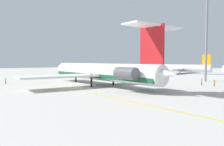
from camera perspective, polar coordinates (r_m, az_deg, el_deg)
name	(u,v)px	position (r m, az deg, el deg)	size (l,w,h in m)	color
ground	(77,88)	(55.96, -8.98, -3.79)	(342.94, 342.94, 0.00)	#B7B5AD
main_jetliner	(103,72)	(59.25, -2.42, 0.34)	(48.19, 42.61, 14.03)	white
airliner_far_left	(179,68)	(124.57, 16.69, 1.25)	(32.34, 32.43, 9.89)	silver
ground_crew_near_nose	(202,81)	(66.49, 22.01, -1.88)	(0.29, 0.45, 1.84)	black
ground_crew_near_tail	(6,80)	(72.09, -25.62, -1.63)	(0.28, 0.43, 1.76)	black
ground_crew_portside	(214,82)	(64.60, 24.76, -2.10)	(0.43, 0.29, 1.80)	black
safety_cone_nose	(102,76)	(92.34, -2.52, -0.87)	(0.40, 0.40, 0.55)	#EA590F
taxiway_centreline	(67,88)	(56.56, -11.48, -3.74)	(85.84, 0.36, 0.01)	gold
light_mast	(207,31)	(79.39, 23.08, 9.92)	(4.00, 0.70, 30.39)	slate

